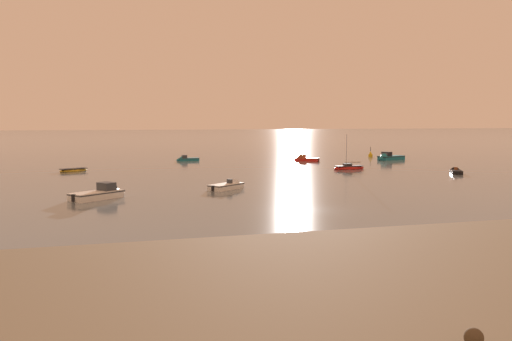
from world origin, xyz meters
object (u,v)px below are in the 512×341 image
at_px(motorboat_moored_2, 185,160).
at_px(motorboat_moored_6, 230,187).
at_px(sailboat_moored_1, 349,168).
at_px(motorboat_moored_7, 104,195).
at_px(rowboat_moored_1, 73,170).
at_px(motorboat_moored_8, 388,158).
at_px(motorboat_moored_9, 456,172).
at_px(motorboat_moored_4, 303,159).
at_px(channel_buoy, 371,155).

xyz_separation_m(motorboat_moored_2, motorboat_moored_6, (-0.54, -42.54, -0.01)).
xyz_separation_m(sailboat_moored_1, motorboat_moored_7, (-37.36, -21.81, 0.10)).
xyz_separation_m(motorboat_moored_2, motorboat_moored_7, (-14.40, -46.23, 0.10)).
height_order(rowboat_moored_1, motorboat_moored_7, motorboat_moored_7).
height_order(sailboat_moored_1, motorboat_moored_8, sailboat_moored_1).
bearing_deg(motorboat_moored_8, motorboat_moored_7, 17.56).
relative_size(sailboat_moored_1, motorboat_moored_9, 1.38).
height_order(motorboat_moored_6, rowboat_moored_1, motorboat_moored_6).
bearing_deg(motorboat_moored_9, motorboat_moored_2, 75.10).
relative_size(rowboat_moored_1, motorboat_moored_7, 0.73).
height_order(motorboat_moored_7, motorboat_moored_9, motorboat_moored_7).
distance_m(motorboat_moored_6, motorboat_moored_9, 37.15).
bearing_deg(rowboat_moored_1, motorboat_moored_9, -44.79).
height_order(motorboat_moored_2, motorboat_moored_6, motorboat_moored_2).
bearing_deg(motorboat_moored_4, motorboat_moored_8, -148.48).
height_order(motorboat_moored_2, rowboat_moored_1, motorboat_moored_2).
bearing_deg(motorboat_moored_8, motorboat_moored_6, 23.06).
xyz_separation_m(motorboat_moored_8, motorboat_moored_9, (-3.30, -25.74, -0.18)).
bearing_deg(sailboat_moored_1, motorboat_moored_4, -88.12).
height_order(motorboat_moored_4, motorboat_moored_9, motorboat_moored_4).
distance_m(sailboat_moored_1, motorboat_moored_4, 18.04).
height_order(motorboat_moored_6, motorboat_moored_7, motorboat_moored_7).
bearing_deg(motorboat_moored_7, motorboat_moored_9, -24.30).
distance_m(motorboat_moored_6, motorboat_moored_7, 14.34).
relative_size(motorboat_moored_4, rowboat_moored_1, 1.13).
bearing_deg(motorboat_moored_4, motorboat_moored_9, 154.63).
xyz_separation_m(motorboat_moored_9, channel_buoy, (4.33, 34.85, 0.27)).
relative_size(motorboat_moored_2, channel_buoy, 1.98).
relative_size(sailboat_moored_1, channel_buoy, 2.58).
height_order(motorboat_moored_6, motorboat_moored_8, motorboat_moored_8).
bearing_deg(channel_buoy, motorboat_moored_6, -133.18).
relative_size(motorboat_moored_7, motorboat_moored_9, 1.43).
distance_m(motorboat_moored_2, motorboat_moored_9, 49.41).
bearing_deg(sailboat_moored_1, motorboat_moored_2, -48.04).
distance_m(motorboat_moored_2, motorboat_moored_7, 48.42).
relative_size(motorboat_moored_4, motorboat_moored_9, 1.18).
height_order(sailboat_moored_1, rowboat_moored_1, sailboat_moored_1).
bearing_deg(motorboat_moored_4, sailboat_moored_1, 131.57).
distance_m(sailboat_moored_1, motorboat_moored_8, 22.59).
xyz_separation_m(motorboat_moored_6, channel_buoy, (40.53, 43.19, 0.22)).
relative_size(motorboat_moored_4, channel_buoy, 2.20).
relative_size(motorboat_moored_2, sailboat_moored_1, 0.77).
xyz_separation_m(sailboat_moored_1, rowboat_moored_1, (-42.41, 7.92, -0.07)).
xyz_separation_m(motorboat_moored_6, motorboat_moored_9, (36.21, 8.34, -0.05)).
relative_size(motorboat_moored_6, motorboat_moored_7, 0.84).
bearing_deg(motorboat_moored_7, sailboat_moored_1, -7.54).
height_order(rowboat_moored_1, motorboat_moored_9, motorboat_moored_9).
height_order(motorboat_moored_7, motorboat_moored_8, motorboat_moored_8).
xyz_separation_m(motorboat_moored_4, motorboat_moored_9, (13.69, -27.79, -0.10)).
bearing_deg(motorboat_moored_6, motorboat_moored_9, -24.35).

